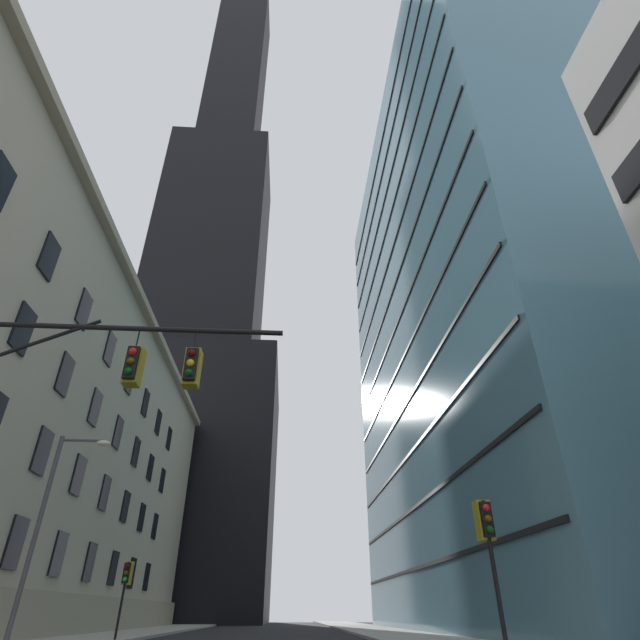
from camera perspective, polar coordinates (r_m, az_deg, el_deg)
dark_skyscraper at (r=95.15m, az=-13.15°, el=2.10°), size 28.70×28.70×184.16m
glass_office_midrise at (r=49.23m, az=16.79°, el=1.29°), size 14.40×44.48×52.91m
traffic_signal_mast at (r=13.67m, az=-26.80°, el=-8.11°), size 8.40×0.63×7.90m
traffic_light_near_right at (r=15.29m, az=18.84°, el=-22.10°), size 0.40×0.63×3.81m
traffic_light_far_left at (r=29.20m, az=-21.65°, el=-26.10°), size 0.40×0.63×3.32m
street_lamppost at (r=22.14m, az=-29.02°, el=-19.09°), size 2.04×0.32×7.23m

